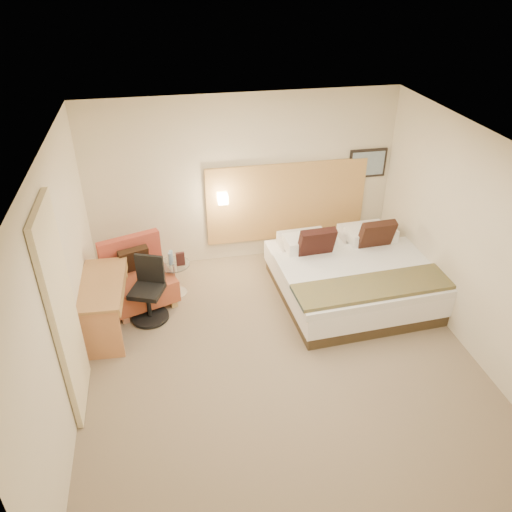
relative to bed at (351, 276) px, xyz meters
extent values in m
cube|color=#786751|center=(-1.34, -1.07, -0.35)|extent=(4.80, 5.00, 0.02)
cube|color=silver|center=(-1.34, -1.07, 2.37)|extent=(4.80, 5.00, 0.02)
cube|color=beige|center=(-1.34, 1.44, 1.01)|extent=(4.80, 0.02, 2.70)
cube|color=beige|center=(-1.34, -3.58, 1.01)|extent=(4.80, 0.02, 2.70)
cube|color=beige|center=(-3.75, -1.07, 1.01)|extent=(0.02, 5.00, 2.70)
cube|color=beige|center=(1.07, -1.07, 1.01)|extent=(0.02, 5.00, 2.70)
cube|color=tan|center=(-0.64, 1.40, 0.61)|extent=(2.60, 0.04, 1.30)
cube|color=black|center=(0.68, 1.41, 1.16)|extent=(0.62, 0.03, 0.47)
cube|color=gray|center=(0.68, 1.39, 1.16)|extent=(0.54, 0.01, 0.39)
cylinder|color=silver|center=(-1.69, 1.35, 0.81)|extent=(0.02, 0.12, 0.02)
cube|color=#FFEDC6|center=(-1.69, 1.29, 0.81)|extent=(0.15, 0.15, 0.15)
cube|color=beige|center=(-3.70, -1.32, 0.88)|extent=(0.06, 0.90, 2.42)
cylinder|color=#7A9ABC|center=(-2.58, 0.55, 0.27)|extent=(0.06, 0.06, 0.19)
cylinder|color=#7EA5C3|center=(-2.56, 0.61, 0.27)|extent=(0.06, 0.06, 0.19)
cube|color=#391817|center=(-2.43, 0.50, 0.28)|extent=(0.12, 0.05, 0.21)
cube|color=#3D301E|center=(0.00, 0.00, -0.25)|extent=(2.13, 2.13, 0.19)
cube|color=white|center=(0.00, 0.00, 0.00)|extent=(2.20, 2.20, 0.31)
cube|color=white|center=(0.02, -0.30, 0.21)|extent=(2.23, 1.62, 0.10)
cube|color=silver|center=(-0.54, 0.74, 0.25)|extent=(0.75, 0.43, 0.19)
cube|color=white|center=(0.46, 0.79, 0.25)|extent=(0.75, 0.43, 0.19)
cube|color=white|center=(-0.53, 0.47, 0.36)|extent=(0.75, 0.43, 0.19)
cube|color=white|center=(0.47, 0.52, 0.36)|extent=(0.75, 0.43, 0.19)
cube|color=black|center=(-0.48, 0.26, 0.44)|extent=(0.54, 0.31, 0.54)
cube|color=black|center=(0.45, 0.31, 0.44)|extent=(0.54, 0.31, 0.54)
cube|color=#AD8223|center=(0.04, -0.71, 0.29)|extent=(2.22, 0.69, 0.05)
cube|color=tan|center=(-3.27, 0.00, -0.29)|extent=(0.11, 0.11, 0.11)
cube|color=tan|center=(-2.59, 0.23, -0.29)|extent=(0.11, 0.11, 0.11)
cube|color=tan|center=(-3.47, 0.59, -0.29)|extent=(0.11, 0.11, 0.11)
cube|color=#9A6048|center=(-2.79, 0.82, -0.29)|extent=(0.11, 0.11, 0.11)
cube|color=#9F472A|center=(-3.03, 0.41, -0.06)|extent=(1.10, 1.03, 0.33)
cube|color=#AA3E2D|center=(-3.14, 0.71, 0.35)|extent=(0.89, 0.42, 0.50)
cube|color=black|center=(-3.10, 0.60, 0.27)|extent=(0.47, 0.34, 0.44)
cylinder|color=white|center=(-2.53, 0.55, -0.33)|extent=(0.34, 0.34, 0.02)
cylinder|color=silver|center=(-2.53, 0.55, -0.08)|extent=(0.04, 0.04, 0.48)
cylinder|color=silver|center=(-2.53, 0.55, 0.17)|extent=(0.50, 0.50, 0.01)
cube|color=#A37140|center=(-3.48, -0.12, 0.40)|extent=(0.62, 1.25, 0.04)
cube|color=#C47E4C|center=(-3.51, -0.69, 0.02)|extent=(0.51, 0.07, 0.72)
cube|color=tan|center=(-3.45, 0.44, 0.02)|extent=(0.51, 0.07, 0.72)
cube|color=tan|center=(-3.43, -0.13, 0.32)|extent=(0.52, 1.16, 0.10)
cylinder|color=black|center=(-2.93, 0.01, -0.31)|extent=(0.67, 0.67, 0.04)
cylinder|color=black|center=(-2.93, 0.01, -0.09)|extent=(0.08, 0.08, 0.40)
cube|color=black|center=(-2.93, 0.01, 0.12)|extent=(0.54, 0.54, 0.07)
cube|color=black|center=(-2.86, 0.18, 0.37)|extent=(0.39, 0.19, 0.42)
camera|label=1|loc=(-2.56, -5.69, 4.03)|focal=35.00mm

